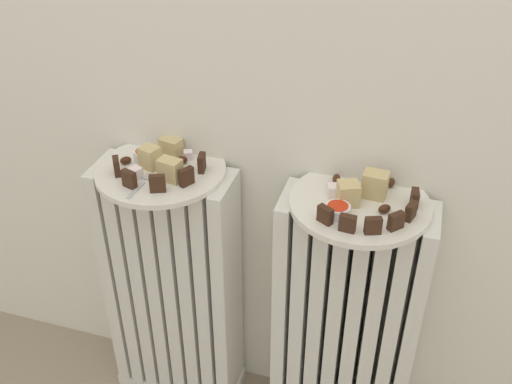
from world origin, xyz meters
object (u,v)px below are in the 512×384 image
(fork, at_px, (142,184))
(radiator_left, at_px, (174,290))
(plate_right, at_px, (359,203))
(jam_bowl_left, at_px, (144,155))
(radiator_right, at_px, (345,328))
(plate_left, at_px, (161,170))
(jam_bowl_right, at_px, (338,210))

(fork, bearing_deg, radiator_left, 82.43)
(radiator_left, xyz_separation_m, fork, (-0.01, -0.07, 0.35))
(plate_right, distance_m, jam_bowl_left, 0.47)
(jam_bowl_left, bearing_deg, radiator_left, -24.85)
(radiator_left, relative_size, radiator_right, 1.00)
(jam_bowl_left, bearing_deg, plate_left, -24.85)
(plate_left, relative_size, jam_bowl_left, 6.36)
(radiator_right, relative_size, plate_right, 2.42)
(radiator_left, bearing_deg, jam_bowl_left, 155.15)
(radiator_right, bearing_deg, jam_bowl_right, -118.97)
(radiator_left, bearing_deg, plate_right, 0.00)
(radiator_right, distance_m, jam_bowl_right, 0.37)
(plate_right, bearing_deg, fork, -170.85)
(radiator_left, xyz_separation_m, jam_bowl_left, (-0.05, 0.02, 0.36))
(jam_bowl_right, bearing_deg, plate_right, 61.03)
(jam_bowl_left, distance_m, fork, 0.10)
(radiator_left, height_order, radiator_right, same)
(radiator_left, distance_m, plate_right, 0.54)
(plate_left, height_order, jam_bowl_right, jam_bowl_right)
(fork, bearing_deg, plate_right, 9.15)
(radiator_right, distance_m, fork, 0.56)
(jam_bowl_right, height_order, fork, jam_bowl_right)
(jam_bowl_right, bearing_deg, jam_bowl_left, 169.26)
(radiator_left, xyz_separation_m, jam_bowl_right, (0.38, -0.06, 0.36))
(radiator_left, xyz_separation_m, radiator_right, (0.42, 0.00, 0.00))
(jam_bowl_left, bearing_deg, jam_bowl_right, -10.74)
(radiator_right, height_order, jam_bowl_right, jam_bowl_right)
(plate_left, bearing_deg, radiator_left, 0.00)
(radiator_left, distance_m, jam_bowl_right, 0.53)
(plate_right, bearing_deg, radiator_left, 180.00)
(fork, bearing_deg, jam_bowl_left, 112.82)
(jam_bowl_left, xyz_separation_m, jam_bowl_right, (0.43, -0.08, 0.00))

